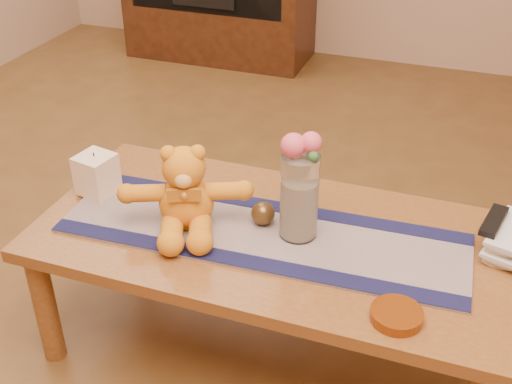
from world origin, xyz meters
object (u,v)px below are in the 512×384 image
(pillar_candle, at_px, (97,174))
(glass_vase, at_px, (299,197))
(book_bottom, at_px, (490,240))
(teddy_bear, at_px, (185,188))
(tv_remote, at_px, (494,221))
(bronze_ball, at_px, (263,213))
(amber_dish, at_px, (397,315))

(pillar_candle, relative_size, glass_vase, 0.50)
(pillar_candle, bearing_deg, book_bottom, 6.85)
(teddy_bear, bearing_deg, tv_remote, -9.63)
(glass_vase, relative_size, bronze_ball, 3.61)
(teddy_bear, bearing_deg, pillar_candle, 146.20)
(teddy_bear, distance_m, glass_vase, 0.33)
(glass_vase, bearing_deg, bronze_ball, 171.43)
(glass_vase, height_order, book_bottom, glass_vase)
(teddy_bear, height_order, tv_remote, teddy_bear)
(pillar_candle, distance_m, amber_dish, 1.04)
(pillar_candle, xyz_separation_m, amber_dish, (1.01, -0.26, -0.06))
(teddy_bear, distance_m, bronze_ball, 0.24)
(tv_remote, relative_size, amber_dish, 1.22)
(teddy_bear, xyz_separation_m, bronze_ball, (0.21, 0.08, -0.09))
(glass_vase, xyz_separation_m, amber_dish, (0.33, -0.26, -0.12))
(bronze_ball, distance_m, tv_remote, 0.66)
(tv_remote, bearing_deg, bronze_ball, -156.78)
(glass_vase, height_order, amber_dish, glass_vase)
(bronze_ball, xyz_separation_m, tv_remote, (0.65, 0.13, 0.04))
(book_bottom, relative_size, amber_dish, 1.70)
(teddy_bear, height_order, book_bottom, teddy_bear)
(book_bottom, bearing_deg, pillar_candle, -164.09)
(pillar_candle, bearing_deg, glass_vase, -0.78)
(tv_remote, distance_m, amber_dish, 0.45)
(book_bottom, xyz_separation_m, amber_dish, (-0.20, -0.41, 0.00))
(teddy_bear, xyz_separation_m, pillar_candle, (-0.35, 0.07, -0.06))
(bronze_ball, xyz_separation_m, book_bottom, (0.65, 0.14, -0.03))
(teddy_bear, xyz_separation_m, amber_dish, (0.66, -0.20, -0.12))
(bronze_ball, distance_m, amber_dish, 0.52)
(amber_dish, bearing_deg, pillar_candle, 165.30)
(teddy_bear, xyz_separation_m, book_bottom, (0.86, 0.21, -0.12))
(pillar_candle, relative_size, book_bottom, 0.58)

